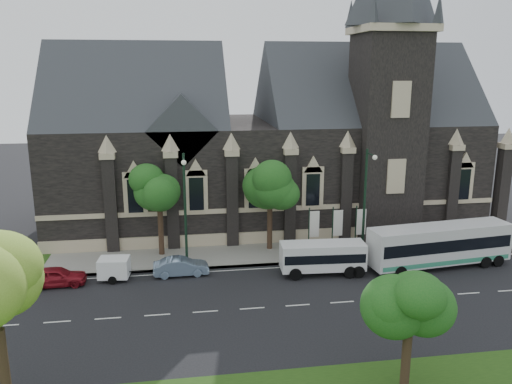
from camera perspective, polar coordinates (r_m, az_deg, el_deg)
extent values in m
plane|color=black|center=(33.59, -0.43, -12.89)|extent=(160.00, 160.00, 0.00)
cube|color=gray|center=(42.20, -2.28, -7.06)|extent=(80.00, 5.00, 0.15)
cube|color=black|center=(50.91, 0.90, 2.34)|extent=(40.00, 15.00, 10.00)
cube|color=#2C2F34|center=(49.63, -13.00, 7.54)|extent=(16.00, 15.00, 15.00)
cube|color=#2C2F34|center=(52.74, 11.80, 7.95)|extent=(20.00, 15.00, 15.00)
cube|color=#2C2F34|center=(45.01, -8.29, 7.15)|extent=(6.00, 6.00, 6.00)
cube|color=black|center=(47.31, 14.25, 5.96)|extent=(5.50, 5.50, 18.00)
cube|color=#C1B18B|center=(47.02, 14.93, 17.13)|extent=(6.20, 6.20, 0.60)
cube|color=#C1B18B|center=(44.11, 2.50, -1.86)|extent=(40.00, 0.22, 0.40)
cube|color=#C1B18B|center=(44.88, 2.46, -5.06)|extent=(40.00, 0.25, 1.20)
cube|color=black|center=(43.24, -0.05, 0.02)|extent=(1.20, 0.12, 2.80)
cylinder|color=black|center=(25.59, -26.26, -17.96)|extent=(0.44, 0.44, 4.40)
sphere|color=olive|center=(24.00, -25.14, -7.22)|extent=(3.12, 3.12, 3.12)
cylinder|color=black|center=(26.39, 16.41, -17.67)|extent=(0.44, 0.44, 3.08)
sphere|color=#1B561A|center=(25.01, 16.87, -11.89)|extent=(3.20, 3.20, 3.20)
sphere|color=#1B561A|center=(25.51, 17.63, -9.96)|extent=(2.40, 2.40, 2.40)
cylinder|color=black|center=(42.91, 1.54, -4.01)|extent=(0.44, 0.44, 3.96)
sphere|color=#1B561A|center=(41.94, 1.57, 0.76)|extent=(3.84, 3.84, 3.84)
sphere|color=#1B561A|center=(42.61, 2.36, 1.95)|extent=(2.88, 2.88, 2.88)
cylinder|color=black|center=(42.33, -10.58, -4.49)|extent=(0.44, 0.44, 3.96)
sphere|color=#1B561A|center=(41.37, -10.80, 0.24)|extent=(3.68, 3.68, 3.68)
sphere|color=#1B561A|center=(41.86, -9.86, 1.41)|extent=(2.76, 2.76, 2.76)
cylinder|color=black|center=(41.05, 12.03, -1.47)|extent=(0.20, 0.20, 9.00)
cylinder|color=black|center=(39.44, 12.73, 4.13)|extent=(0.10, 1.60, 0.10)
sphere|color=silver|center=(38.72, 13.15, 3.78)|extent=(0.36, 0.36, 0.36)
cylinder|color=black|center=(38.50, -7.91, -2.31)|extent=(0.20, 0.20, 9.00)
cylinder|color=black|center=(36.78, -8.10, 3.65)|extent=(0.10, 1.60, 0.10)
sphere|color=silver|center=(36.01, -8.08, 3.28)|extent=(0.36, 0.36, 0.36)
cylinder|color=black|center=(42.13, 5.93, -4.39)|extent=(0.10, 0.10, 4.00)
cube|color=white|center=(42.06, 6.55, -3.58)|extent=(0.80, 0.04, 2.20)
cylinder|color=black|center=(42.66, 8.54, -4.24)|extent=(0.10, 0.10, 4.00)
cube|color=white|center=(42.61, 9.15, -3.44)|extent=(0.80, 0.04, 2.20)
cylinder|color=black|center=(43.27, 11.08, -4.09)|extent=(0.10, 0.10, 4.00)
cube|color=white|center=(43.25, 11.68, -3.29)|extent=(0.80, 0.04, 2.20)
cube|color=silver|center=(41.86, 19.85, -5.46)|extent=(11.53, 3.67, 2.85)
cube|color=black|center=(41.80, 19.87, -5.24)|extent=(11.08, 3.65, 0.93)
cube|color=#308563|center=(42.23, 19.73, -6.91)|extent=(11.08, 3.64, 0.35)
cylinder|color=black|center=(39.33, 15.87, -8.61)|extent=(0.93, 0.38, 0.90)
cylinder|color=black|center=(41.21, 14.18, -7.45)|extent=(0.93, 0.38, 0.90)
cylinder|color=black|center=(43.45, 24.30, -7.17)|extent=(0.93, 0.38, 0.90)
cylinder|color=black|center=(45.16, 22.41, -6.21)|extent=(0.93, 0.38, 0.90)
cylinder|color=black|center=(44.16, 25.44, -6.97)|extent=(0.93, 0.38, 0.90)
cylinder|color=black|center=(45.85, 23.54, -6.03)|extent=(0.93, 0.38, 0.90)
cube|color=silver|center=(38.54, 7.45, -7.08)|extent=(6.36, 2.32, 1.97)
cube|color=black|center=(38.52, 7.46, -6.99)|extent=(6.12, 2.34, 0.68)
cylinder|color=black|center=(37.59, 4.44, -9.16)|extent=(0.91, 0.33, 0.90)
cylinder|color=black|center=(39.39, 3.95, -8.06)|extent=(0.91, 0.33, 0.90)
cylinder|color=black|center=(38.46, 10.50, -8.82)|extent=(0.91, 0.33, 0.90)
cylinder|color=black|center=(40.22, 9.74, -7.76)|extent=(0.91, 0.33, 0.90)
cylinder|color=black|center=(38.63, 11.40, -8.76)|extent=(0.91, 0.33, 0.90)
cylinder|color=black|center=(40.38, 10.60, -7.71)|extent=(0.91, 0.33, 0.90)
cube|color=white|center=(38.76, -15.58, -8.12)|extent=(2.26, 1.78, 1.39)
cylinder|color=black|center=(38.28, -15.76, -9.48)|extent=(0.61, 0.26, 0.60)
cylinder|color=black|center=(39.72, -15.29, -8.58)|extent=(0.61, 0.26, 0.60)
cylinder|color=black|center=(38.63, -13.52, -8.66)|extent=(1.28, 0.19, 0.08)
imported|color=#7A93B0|center=(38.67, -8.38, -8.25)|extent=(4.12, 1.55, 1.34)
imported|color=maroon|center=(39.13, -21.43, -8.79)|extent=(4.16, 1.82, 1.40)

